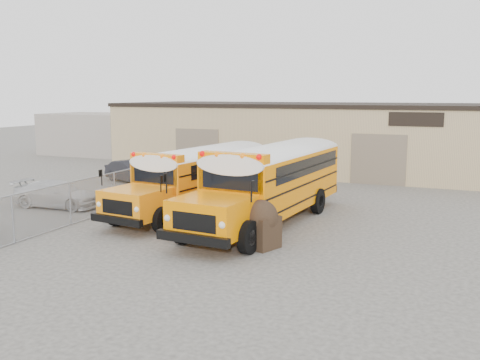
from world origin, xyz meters
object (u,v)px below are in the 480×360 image
at_px(car_dark, 132,171).
at_px(car_white, 57,194).
at_px(school_bus_right, 323,160).
at_px(tarp_bundle, 260,223).
at_px(school_bus_left, 260,160).

bearing_deg(car_dark, car_white, -151.30).
bearing_deg(car_white, school_bus_right, -58.56).
height_order(car_white, car_dark, car_dark).
bearing_deg(tarp_bundle, school_bus_right, 92.61).
distance_m(school_bus_left, car_white, 10.89).
xyz_separation_m(tarp_bundle, car_dark, (-12.16, 9.99, -0.21)).
height_order(school_bus_left, school_bus_right, school_bus_right).
relative_size(tarp_bundle, car_dark, 0.42).
distance_m(tarp_bundle, car_dark, 15.74).
distance_m(school_bus_left, tarp_bundle, 11.49).
height_order(school_bus_left, car_dark, school_bus_left).
relative_size(school_bus_right, car_dark, 2.80).
relative_size(car_white, car_dark, 1.06).
xyz_separation_m(school_bus_right, car_white, (-10.81, -8.02, -1.27)).
height_order(tarp_bundle, car_white, tarp_bundle).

